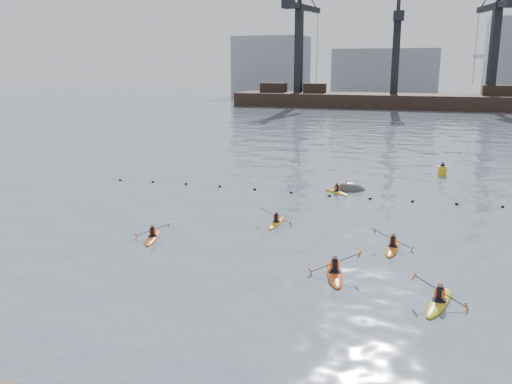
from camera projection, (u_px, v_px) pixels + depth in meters
The scene contains 12 objects.
ground at pixel (200, 329), 20.24m from camera, with size 400.00×400.00×0.00m, color #3D4859.
float_line at pixel (311, 194), 41.30m from camera, with size 33.24×0.73×0.24m.
barge_pier at pixel (392, 99), 121.96m from camera, with size 72.00×19.30×29.50m.
skyline at pixel (412, 66), 156.94m from camera, with size 141.00×28.00×22.00m.
kayaker_0 at pixel (334, 273), 25.43m from camera, with size 2.43×3.62×1.37m.
kayaker_1 at pixel (439, 302), 22.35m from camera, with size 2.31×3.44×1.30m.
kayaker_2 at pixel (153, 237), 30.75m from camera, with size 2.00×3.01×1.10m.
kayaker_3 at pixel (276, 223), 33.58m from camera, with size 2.03×2.93×1.15m.
kayaker_4 at pixel (393, 247), 29.02m from camera, with size 2.21×3.21×1.22m.
kayaker_5 at pixel (337, 192), 41.68m from camera, with size 2.47×2.43×0.98m.
mooring_buoy at pixel (352, 190), 42.62m from camera, with size 2.34×1.38×1.17m, color #383A3D.
nav_buoy at pixel (442, 171), 48.21m from camera, with size 0.76×0.76×1.39m.
Camera 1 is at (7.58, -17.02, 9.67)m, focal length 38.00 mm.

